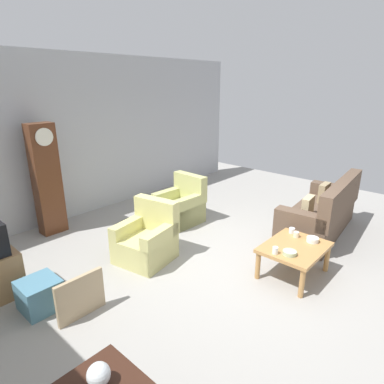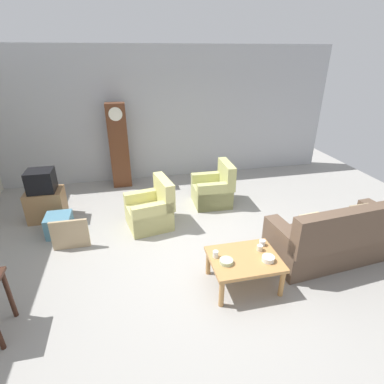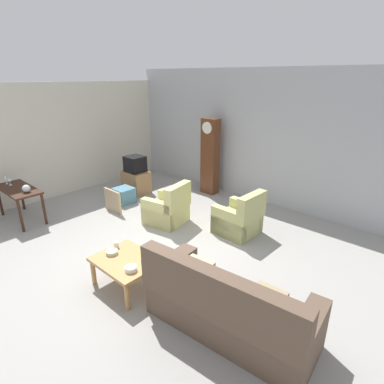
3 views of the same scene
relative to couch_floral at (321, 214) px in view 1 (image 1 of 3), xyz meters
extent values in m
plane|color=#999691|center=(-1.99, 0.56, -0.35)|extent=(10.40, 10.40, 0.00)
cube|color=#ADAFB5|center=(-1.99, 4.16, 1.25)|extent=(8.40, 0.16, 3.20)
cube|color=brown|center=(-0.01, 0.07, -0.13)|extent=(2.17, 1.03, 0.44)
cube|color=brown|center=(0.03, -0.29, 0.39)|extent=(2.11, 0.39, 0.60)
cube|color=brown|center=(0.92, 0.15, -0.01)|extent=(0.32, 0.86, 0.68)
cube|color=brown|center=(-0.93, -0.02, -0.01)|extent=(0.32, 0.86, 0.68)
cube|color=#9E8966|center=(0.47, 0.16, 0.27)|extent=(0.37, 0.14, 0.36)
cube|color=#C6B284|center=(-0.49, 0.07, 0.27)|extent=(0.37, 0.16, 0.36)
cube|color=#CCC67A|center=(-2.82, 1.62, -0.15)|extent=(0.89, 0.89, 0.40)
cube|color=#CCC67A|center=(-2.51, 1.68, 0.31)|extent=(0.32, 0.78, 0.52)
cube|color=#CCC67A|center=(-2.88, 1.92, -0.05)|extent=(0.78, 0.30, 0.60)
cube|color=#CCC67A|center=(-2.77, 1.33, -0.05)|extent=(0.78, 0.30, 0.60)
cube|color=tan|center=(-1.41, 2.26, -0.15)|extent=(0.78, 0.78, 0.40)
cube|color=tan|center=(-1.09, 2.26, 0.31)|extent=(0.20, 0.76, 0.52)
cube|color=tan|center=(-1.40, 2.56, -0.05)|extent=(0.76, 0.18, 0.60)
cube|color=tan|center=(-1.42, 1.96, -0.05)|extent=(0.76, 0.18, 0.60)
cube|color=#B27F47|center=(-1.66, -0.27, 0.08)|extent=(0.96, 0.76, 0.05)
cylinder|color=#B27F47|center=(-2.08, -0.59, -0.15)|extent=(0.07, 0.07, 0.41)
cylinder|color=#B27F47|center=(-1.24, -0.59, -0.15)|extent=(0.07, 0.07, 0.41)
cylinder|color=#B27F47|center=(-2.08, 0.06, -0.15)|extent=(0.07, 0.07, 0.41)
cylinder|color=#B27F47|center=(-1.24, 0.06, -0.15)|extent=(0.07, 0.07, 0.41)
cube|color=#562D19|center=(-3.29, 3.70, 0.65)|extent=(0.44, 0.28, 2.00)
cylinder|color=silver|center=(-3.29, 3.54, 1.43)|extent=(0.30, 0.02, 0.30)
cube|color=tan|center=(-4.17, 1.18, -0.09)|extent=(0.60, 0.05, 0.53)
cube|color=teal|center=(-4.43, 1.68, -0.16)|extent=(0.44, 0.45, 0.38)
sphere|color=silver|center=(-4.88, -0.39, 0.47)|extent=(0.16, 0.16, 0.16)
cylinder|color=white|center=(-2.05, -0.17, 0.16)|extent=(0.08, 0.08, 0.10)
cylinder|color=silver|center=(-1.30, -0.04, 0.15)|extent=(0.09, 0.09, 0.08)
cylinder|color=beige|center=(-1.39, -0.16, 0.15)|extent=(0.08, 0.08, 0.08)
cylinder|color=white|center=(-1.38, -0.40, 0.14)|extent=(0.17, 0.17, 0.07)
cylinder|color=#B2C69E|center=(-1.95, -0.33, 0.13)|extent=(0.18, 0.18, 0.06)
camera|label=1|loc=(-5.69, -1.95, 2.29)|focal=30.59mm
camera|label=2|loc=(-3.09, -3.37, 2.68)|focal=27.99mm
camera|label=3|loc=(1.71, -2.53, 2.66)|focal=28.90mm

